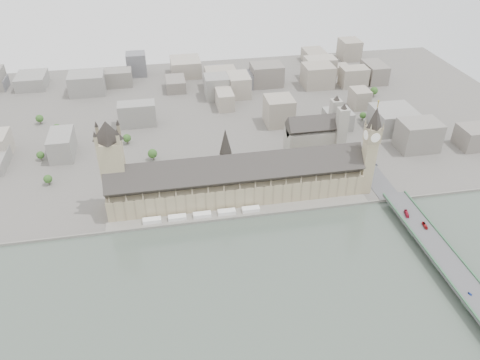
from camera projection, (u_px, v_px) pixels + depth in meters
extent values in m
plane|color=#595651|center=(240.00, 209.00, 483.81)|extent=(900.00, 900.00, 0.00)
plane|color=#3F4A40|center=(280.00, 341.00, 349.06)|extent=(600.00, 600.00, 0.00)
cube|color=slate|center=(243.00, 217.00, 470.72)|extent=(600.00, 1.50, 3.00)
cube|color=slate|center=(241.00, 213.00, 477.13)|extent=(270.00, 15.00, 2.00)
cube|color=white|center=(152.00, 220.00, 462.25)|extent=(18.00, 7.00, 4.00)
cube|color=white|center=(177.00, 218.00, 466.03)|extent=(18.00, 7.00, 4.00)
cube|color=white|center=(202.00, 215.00, 469.81)|extent=(18.00, 7.00, 4.00)
cube|color=white|center=(227.00, 212.00, 473.60)|extent=(18.00, 7.00, 4.00)
cube|color=white|center=(251.00, 209.00, 477.38)|extent=(18.00, 7.00, 4.00)
cube|color=gray|center=(237.00, 189.00, 493.18)|extent=(265.00, 40.00, 25.00)
cube|color=#302D2B|center=(236.00, 171.00, 480.60)|extent=(265.00, 40.73, 40.73)
cube|color=gray|center=(367.00, 167.00, 493.96)|extent=(12.00, 12.00, 62.00)
cube|color=#857B5B|center=(373.00, 134.00, 472.24)|extent=(14.00, 14.00, 16.00)
cylinder|color=white|center=(379.00, 134.00, 473.33)|extent=(0.60, 10.00, 10.00)
cylinder|color=white|center=(366.00, 135.00, 471.15)|extent=(0.60, 10.00, 10.00)
cylinder|color=white|center=(370.00, 131.00, 478.12)|extent=(10.00, 0.60, 10.00)
cylinder|color=white|center=(376.00, 138.00, 466.36)|extent=(10.00, 0.60, 10.00)
cone|color=#292521|center=(376.00, 117.00, 461.65)|extent=(17.00, 17.00, 22.00)
cylinder|color=gold|center=(378.00, 104.00, 453.86)|extent=(1.00, 1.00, 6.00)
sphere|color=gold|center=(379.00, 101.00, 451.91)|extent=(2.00, 2.00, 2.00)
cone|color=#857B5B|center=(378.00, 120.00, 471.84)|extent=(2.40, 2.40, 8.00)
cone|color=#857B5B|center=(366.00, 121.00, 469.88)|extent=(2.40, 2.40, 8.00)
cone|color=#857B5B|center=(383.00, 126.00, 461.23)|extent=(2.40, 2.40, 8.00)
cone|color=#857B5B|center=(371.00, 127.00, 459.26)|extent=(2.40, 2.40, 8.00)
cube|color=gray|center=(115.00, 175.00, 464.30)|extent=(23.00, 23.00, 80.00)
cone|color=#292521|center=(107.00, 131.00, 436.45)|extent=(30.00, 30.00, 20.00)
cylinder|color=#857B5B|center=(226.00, 162.00, 479.58)|extent=(12.00, 12.00, 20.00)
cone|color=#292521|center=(225.00, 141.00, 466.21)|extent=(13.00, 13.00, 28.00)
cube|color=#474749|center=(428.00, 242.00, 434.01)|extent=(25.00, 325.00, 10.25)
cube|color=gray|center=(311.00, 142.00, 567.81)|extent=(60.00, 28.00, 34.00)
cube|color=#302D2B|center=(312.00, 126.00, 555.56)|extent=(60.00, 28.28, 28.28)
cube|color=gray|center=(334.00, 124.00, 574.10)|extent=(12.00, 12.00, 64.00)
cube|color=gray|center=(341.00, 133.00, 554.50)|extent=(12.00, 12.00, 64.00)
imported|color=maroon|center=(407.00, 214.00, 458.77)|extent=(5.36, 11.34, 3.08)
imported|color=#A91518|center=(425.00, 225.00, 443.85)|extent=(3.48, 9.81, 2.67)
imported|color=navy|center=(470.00, 294.00, 373.77)|extent=(2.58, 4.01, 1.27)
imported|color=gray|center=(376.00, 164.00, 536.03)|extent=(4.03, 5.90, 1.59)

